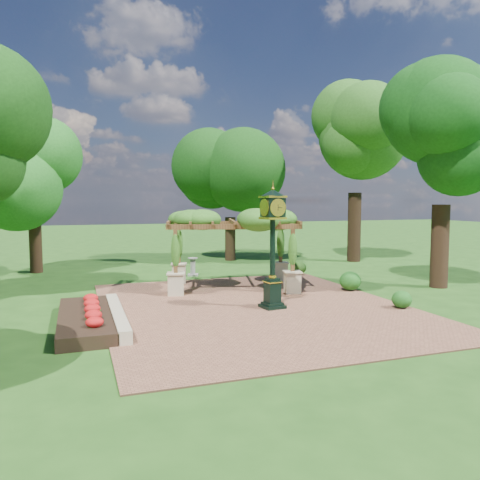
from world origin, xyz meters
name	(u,v)px	position (x,y,z in m)	size (l,w,h in m)	color
ground	(266,314)	(0.00, 0.00, 0.00)	(120.00, 120.00, 0.00)	#1E4714
brick_plaza	(255,307)	(0.00, 1.00, 0.02)	(10.00, 12.00, 0.04)	brown
border_wall	(117,316)	(-4.60, 0.50, 0.20)	(0.35, 5.00, 0.40)	#C6B793
flower_bed	(86,319)	(-5.50, 0.50, 0.18)	(1.50, 5.00, 0.36)	red
pedestal_clock	(273,237)	(0.49, 0.62, 2.44)	(0.90, 0.90, 4.06)	black
pergola	(232,223)	(0.39, 4.58, 2.72)	(5.90, 4.48, 3.30)	beige
sundial	(193,268)	(-0.38, 8.34, 0.39)	(0.61, 0.61, 0.88)	gray
shrub_front	(402,299)	(4.59, -0.87, 0.33)	(0.65, 0.65, 0.59)	#1B5418
shrub_mid	(350,281)	(4.68, 2.42, 0.42)	(0.85, 0.85, 0.76)	#1C5618
shrub_back	(298,267)	(4.51, 6.74, 0.39)	(0.78, 0.78, 0.70)	#2B5819
tree_west_far	(33,175)	(-7.64, 11.97, 4.92)	(3.81, 3.81, 7.17)	#311E13
tree_north	(230,184)	(3.19, 13.36, 4.68)	(4.53, 4.53, 6.80)	#322214
tree_east_far	(356,139)	(10.06, 10.44, 7.28)	(4.77, 4.77, 10.62)	black
tree_east_near	(444,140)	(8.69, 1.94, 6.14)	(3.93, 3.93, 8.98)	#362115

